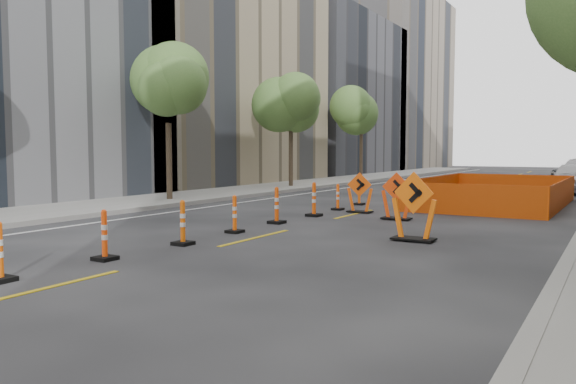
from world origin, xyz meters
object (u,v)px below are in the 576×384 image
Objects in this scene: channelizer_3 at (183,223)px; chevron_sign_right at (414,206)px; channelizer_1 at (0,252)px; chevron_sign_center at (397,196)px; parked_car_near at (574,177)px; chevron_sign_left at (360,193)px; channelizer_6 at (314,199)px; channelizer_2 at (104,235)px; channelizer_7 at (338,197)px; channelizer_8 at (359,193)px; channelizer_5 at (277,205)px; channelizer_4 at (235,214)px.

chevron_sign_right reaches higher than channelizer_3.
chevron_sign_center is (2.82, 11.35, 0.24)m from channelizer_1.
parked_car_near reaches higher than channelizer_1.
channelizer_1 is 0.72× the size of chevron_sign_left.
parked_car_near is (6.62, 15.59, 0.22)m from channelizer_6.
channelizer_6 is at bearing -173.65° from chevron_sign_center.
channelizer_2 is 7.11m from chevron_sign_right.
channelizer_1 is at bearing -106.95° from chevron_sign_left.
chevron_sign_right is at bearing -49.29° from channelizer_7.
channelizer_8 is (-0.16, 12.97, -0.02)m from channelizer_2.
channelizer_5 is at bearing 91.80° from channelizer_3.
channelizer_8 reaches higher than channelizer_7.
parked_car_near is at bearing 58.56° from channelizer_8.
channelizer_5 is (0.00, 6.49, 0.04)m from channelizer_2.
channelizer_3 is 1.09× the size of channelizer_7.
channelizer_1 is 8.65m from channelizer_5.
channelizer_5 is at bearing -92.84° from channelizer_6.
parked_car_near reaches higher than channelizer_3.
channelizer_7 is 0.57× the size of chevron_sign_right.
channelizer_5 is (0.06, 8.65, 0.04)m from channelizer_1.
channelizer_1 is at bearing -90.37° from channelizer_5.
channelizer_8 is at bearing 101.72° from chevron_sign_left.
channelizer_6 is 4.33m from channelizer_8.
channelizer_4 is 8.65m from channelizer_8.
channelizer_6 reaches higher than channelizer_3.
channelizer_5 is 0.24× the size of parked_car_near.
chevron_sign_right is (4.51, 1.14, 0.34)m from channelizer_4.
channelizer_4 is at bearing -111.08° from chevron_sign_left.
parked_car_near is (6.78, 26.39, 0.28)m from channelizer_1.
channelizer_5 is 18.98m from parked_car_near.
parked_car_near is at bearing 55.20° from chevron_sign_left.
chevron_sign_left reaches higher than channelizer_2.
channelizer_6 is (0.16, 10.81, 0.06)m from channelizer_1.
channelizer_6 is 2.72m from chevron_sign_center.
channelizer_2 is 1.02× the size of channelizer_4.
channelizer_7 is at bearing 136.89° from chevron_sign_right.
channelizer_1 reaches higher than channelizer_4.
chevron_sign_center is (1.78, -1.22, 0.04)m from chevron_sign_left.
channelizer_1 is 0.90× the size of channelizer_6.
chevron_sign_center is at bearing -29.90° from channelizer_7.
channelizer_8 is 0.69× the size of chevron_sign_left.
channelizer_4 reaches higher than channelizer_8.
channelizer_2 is 1.05× the size of channelizer_8.
channelizer_2 is 1.06× the size of channelizer_7.
channelizer_2 is 0.97× the size of channelizer_3.
channelizer_8 is 13.20m from parked_car_near.
channelizer_2 is at bearing -90.74° from channelizer_6.
channelizer_1 is 6.49m from channelizer_4.
channelizer_3 is 1.07× the size of channelizer_8.
chevron_sign_center reaches higher than channelizer_8.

